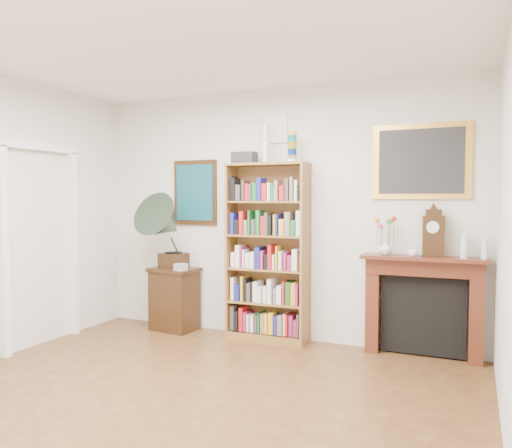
% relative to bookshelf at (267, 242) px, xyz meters
% --- Properties ---
extents(room, '(4.51, 5.01, 2.81)m').
position_rel_bookshelf_xyz_m(room, '(0.04, -2.32, 0.30)').
color(room, '#4C2917').
rests_on(room, ground).
extents(door_casing, '(0.08, 1.02, 2.17)m').
position_rel_bookshelf_xyz_m(door_casing, '(-2.16, -1.12, 0.16)').
color(door_casing, white).
rests_on(door_casing, left_wall).
extents(teal_poster, '(0.58, 0.04, 0.78)m').
position_rel_bookshelf_xyz_m(teal_poster, '(-1.01, 0.16, 0.55)').
color(teal_poster, black).
rests_on(teal_poster, back_wall).
extents(small_picture, '(0.26, 0.04, 0.30)m').
position_rel_bookshelf_xyz_m(small_picture, '(0.04, 0.16, 1.25)').
color(small_picture, white).
rests_on(small_picture, back_wall).
extents(gilt_painting, '(0.95, 0.04, 0.75)m').
position_rel_bookshelf_xyz_m(gilt_painting, '(1.59, 0.16, 0.85)').
color(gilt_painting, gold).
rests_on(gilt_painting, back_wall).
extents(bookshelf, '(0.91, 0.34, 2.26)m').
position_rel_bookshelf_xyz_m(bookshelf, '(0.00, 0.00, 0.00)').
color(bookshelf, brown).
rests_on(bookshelf, floor).
extents(side_cabinet, '(0.59, 0.45, 0.75)m').
position_rel_bookshelf_xyz_m(side_cabinet, '(-1.19, -0.04, -0.73)').
color(side_cabinet, black).
rests_on(side_cabinet, floor).
extents(fireplace, '(1.21, 0.31, 1.01)m').
position_rel_bookshelf_xyz_m(fireplace, '(1.64, 0.09, -0.51)').
color(fireplace, '#4B2011').
rests_on(fireplace, floor).
extents(gramophone, '(0.60, 0.73, 0.90)m').
position_rel_bookshelf_xyz_m(gramophone, '(-1.24, -0.12, 0.16)').
color(gramophone, black).
rests_on(gramophone, side_cabinet).
extents(cd_stack, '(0.15, 0.15, 0.08)m').
position_rel_bookshelf_xyz_m(cd_stack, '(-1.00, -0.19, -0.31)').
color(cd_stack, silver).
rests_on(cd_stack, side_cabinet).
extents(mantel_clock, '(0.22, 0.15, 0.46)m').
position_rel_bookshelf_xyz_m(mantel_clock, '(1.73, 0.06, 0.14)').
color(mantel_clock, black).
rests_on(mantel_clock, fireplace).
extents(flower_vase, '(0.15, 0.15, 0.15)m').
position_rel_bookshelf_xyz_m(flower_vase, '(1.27, 0.03, -0.01)').
color(flower_vase, silver).
rests_on(flower_vase, fireplace).
extents(teacup, '(0.10, 0.10, 0.07)m').
position_rel_bookshelf_xyz_m(teacup, '(1.55, -0.00, -0.05)').
color(teacup, white).
rests_on(teacup, fireplace).
extents(bottle_left, '(0.07, 0.07, 0.24)m').
position_rel_bookshelf_xyz_m(bottle_left, '(2.01, 0.04, 0.03)').
color(bottle_left, silver).
rests_on(bottle_left, fireplace).
extents(bottle_right, '(0.06, 0.06, 0.20)m').
position_rel_bookshelf_xyz_m(bottle_right, '(2.19, 0.04, 0.01)').
color(bottle_right, silver).
rests_on(bottle_right, fireplace).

